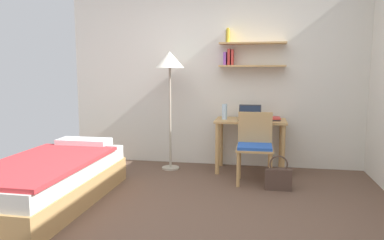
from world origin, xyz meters
TOP-DOWN VIEW (x-y plane):
  - ground_plane at (0.00, 0.00)m, footprint 5.28×5.28m
  - wall_back at (0.01, 2.02)m, footprint 4.40×0.27m
  - bed at (-1.53, 0.07)m, footprint 0.91×1.97m
  - desk at (0.46, 1.70)m, footprint 0.94×0.53m
  - desk_chair at (0.53, 1.21)m, footprint 0.45×0.41m
  - standing_lamp at (-0.64, 1.62)m, footprint 0.39×0.39m
  - laptop at (0.45, 1.69)m, footprint 0.30×0.21m
  - water_bottle at (0.11, 1.66)m, footprint 0.07×0.07m
  - book_stack at (0.77, 1.70)m, footprint 0.16×0.24m
  - handbag at (0.80, 0.97)m, footprint 0.30×0.12m

SIDE VIEW (x-z plane):
  - ground_plane at x=0.00m, z-range 0.00..0.00m
  - handbag at x=0.80m, z-range -0.07..0.34m
  - bed at x=-1.53m, z-range -0.03..0.51m
  - desk_chair at x=0.53m, z-range 0.05..0.91m
  - desk at x=0.46m, z-range 0.21..0.92m
  - book_stack at x=0.77m, z-range 0.71..0.75m
  - laptop at x=0.45m, z-range 0.66..0.86m
  - water_bottle at x=0.11m, z-range 0.71..0.92m
  - wall_back at x=0.01m, z-range 0.01..2.61m
  - standing_lamp at x=-0.64m, z-range 0.61..2.24m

